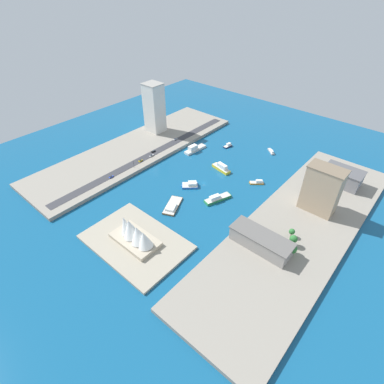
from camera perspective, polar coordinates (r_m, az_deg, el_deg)
name	(u,v)px	position (r m, az deg, el deg)	size (l,w,h in m)	color
ground_plane	(204,183)	(277.12, 2.29, 1.73)	(440.00, 440.00, 0.00)	#145684
quay_west	(299,228)	(243.02, 19.67, -6.47)	(70.00, 240.00, 3.39)	gray
quay_east	(137,149)	(332.75, -10.34, 8.09)	(70.00, 240.00, 3.39)	gray
peninsula_point	(136,242)	(223.79, -10.64, -9.30)	(74.22, 50.43, 2.00)	#A89E89
road_strip	(151,154)	(316.80, -7.75, 7.14)	(9.24, 228.00, 0.15)	#38383D
patrol_launch_navy	(228,146)	(336.57, 6.85, 8.76)	(6.01, 11.50, 3.97)	#1E284C
ferry_yellow_fast	(221,168)	(294.72, 5.57, 4.62)	(23.00, 9.77, 7.23)	yellow
yacht_sleek_gray	(271,151)	(334.33, 14.79, 7.48)	(12.09, 11.07, 3.59)	#999EA3
barge_flat_brown	(172,206)	(249.44, -3.77, -2.67)	(19.09, 26.23, 3.53)	brown
ferry_green_doubledeck	(217,198)	(256.75, 4.83, -1.20)	(14.13, 26.02, 5.53)	#2D8C4C
water_taxi_orange	(257,182)	(282.01, 12.30, 1.82)	(12.38, 11.45, 3.63)	orange
catamaran_blue	(191,185)	(271.70, -0.26, 1.38)	(16.45, 16.12, 4.52)	blue
ferry_white_commuter	(195,149)	(325.94, 0.48, 8.22)	(9.14, 28.87, 7.15)	silver
warehouse_low_gray	(343,177)	(298.41, 26.68, 2.64)	(32.35, 19.66, 14.37)	gray
carpark_squat_concrete	(261,241)	(215.03, 12.95, -9.02)	(44.07, 16.27, 11.33)	gray
hotel_broad_white	(154,108)	(354.47, -7.18, 15.55)	(19.77, 18.05, 55.14)	silver
apartment_midrise_tan	(322,190)	(251.23, 23.42, 0.43)	(27.43, 15.51, 39.14)	tan
suv_black	(153,151)	(320.10, -7.34, 7.69)	(1.96, 5.01, 1.53)	black
hatchback_blue	(111,177)	(287.62, -15.10, 2.83)	(1.94, 4.36, 1.45)	black
sedan_silver	(175,139)	(341.49, -3.21, 9.96)	(1.78, 4.93, 1.49)	black
taxi_yellow_cab	(141,161)	(305.77, -9.75, 5.91)	(2.11, 4.28, 1.64)	black
van_white	(151,156)	(312.71, -7.70, 6.88)	(1.76, 5.09, 1.51)	black
traffic_light_waterfront	(134,163)	(295.79, -11.03, 5.34)	(0.36, 0.36, 6.50)	black
opera_landmark	(135,234)	(217.44, -10.80, -7.83)	(36.14, 20.19, 17.97)	#BCAD93
park_tree_cluster	(292,243)	(218.92, 18.53, -9.21)	(13.15, 21.11, 9.32)	brown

